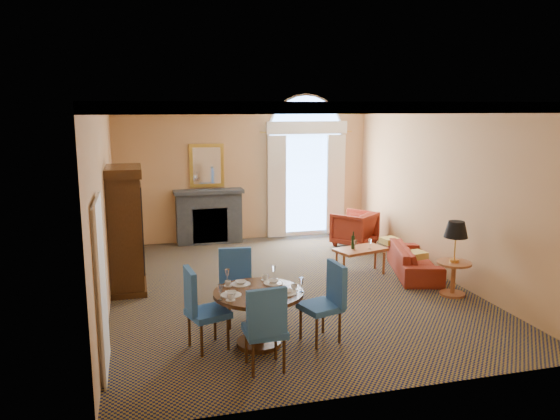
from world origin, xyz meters
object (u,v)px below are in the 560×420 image
object	(u,v)px
dining_table	(259,305)
side_table	(455,249)
sofa	(414,260)
armchair	(354,229)
coffee_table	(360,250)
armoire	(125,231)

from	to	relation	value
dining_table	side_table	bearing A→B (deg)	16.65
dining_table	sofa	world-z (taller)	dining_table
dining_table	side_table	world-z (taller)	side_table
dining_table	sofa	distance (m)	4.26
sofa	armchair	xyz separation A→B (m)	(-0.27, 2.31, 0.13)
coffee_table	sofa	bearing A→B (deg)	-33.22
sofa	coffee_table	xyz separation A→B (m)	(-0.98, 0.31, 0.18)
side_table	armchair	bearing A→B (deg)	95.17
dining_table	coffee_table	xyz separation A→B (m)	(2.58, 2.64, -0.12)
armoire	dining_table	xyz separation A→B (m)	(1.71, -2.82, -0.47)
coffee_table	dining_table	bearing A→B (deg)	-149.85
dining_table	armchair	bearing A→B (deg)	54.60
sofa	dining_table	bearing A→B (deg)	139.57
sofa	side_table	size ratio (longest dim) A/B	1.48
sofa	side_table	world-z (taller)	side_table
armoire	coffee_table	size ratio (longest dim) A/B	2.02
armoire	coffee_table	distance (m)	4.33
dining_table	armchair	size ratio (longest dim) A/B	1.38
armchair	coffee_table	size ratio (longest dim) A/B	0.81
dining_table	armchair	distance (m)	5.68
armoire	armchair	distance (m)	5.36
dining_table	coffee_table	bearing A→B (deg)	45.63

